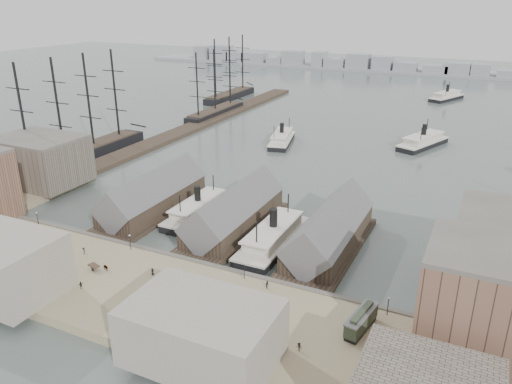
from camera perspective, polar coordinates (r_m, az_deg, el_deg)
The scene contains 33 objects.
ground at distance 119.85m, azimuth -6.27°, elevation -7.43°, with size 900.00×900.00×0.00m, color #4A5653.
quay at distance 105.43m, azimuth -12.08°, elevation -11.59°, with size 180.00×30.00×2.00m, color gray.
seawall at distance 115.50m, azimuth -7.65°, elevation -8.04°, with size 180.00×1.20×2.30m, color #59544C.
west_wharf at distance 233.01m, azimuth -7.72°, elevation 7.17°, with size 10.00×220.00×1.60m, color #2D231C.
ferry_shed_west at distance 144.04m, azimuth -11.66°, elevation -0.59°, with size 14.00×42.00×12.60m.
ferry_shed_center at distance 130.84m, azimuth -2.49°, elevation -2.45°, with size 14.00×42.00×12.60m.
ferry_shed_east at distance 121.83m, azimuth 8.41°, elevation -4.58°, with size 14.00×42.00×12.60m.
warehouse_west_back at distance 172.51m, azimuth -23.37°, elevation 3.30°, with size 26.00×20.00×14.00m, color #60564C.
street_bldg_center at distance 84.28m, azimuth -6.21°, elevation -15.65°, with size 24.00×16.00×10.00m, color gray.
lamp_post_far_w at distance 140.67m, azimuth -23.74°, elevation -2.56°, with size 0.44×0.44×3.92m.
lamp_post_near_w at distance 120.76m, azimuth -14.21°, elevation -5.25°, with size 0.44×0.44×3.92m.
lamp_post_near_e at distance 105.72m, azimuth -1.36°, elevation -8.60°, with size 0.44×0.44×3.92m.
lamp_post_far_e at distance 97.83m, azimuth 14.89°, elevation -12.13°, with size 0.44×0.44×3.92m.
far_shore at distance 429.98m, azimuth 18.05°, elevation 13.30°, with size 500.00×40.00×15.72m.
ferry_docked_west at distance 140.16m, azimuth -6.62°, elevation -1.97°, with size 8.06×26.86×9.59m.
ferry_docked_east at distance 123.21m, azimuth 1.98°, elevation -5.16°, with size 8.83×29.45×10.52m.
ferry_open_near at distance 209.87m, azimuth 2.95°, elevation 6.12°, with size 13.52×26.94×9.23m.
ferry_open_mid at distance 215.99m, azimuth 18.54°, elevation 5.52°, with size 17.91×29.07×9.97m.
ferry_open_far at distance 321.71m, azimuth 20.95°, elevation 10.19°, with size 18.28×28.25×9.73m.
sailing_ship_near at distance 200.04m, azimuth -19.47°, elevation 4.32°, with size 9.36×64.46×38.47m.
sailing_ship_mid at distance 260.94m, azimuth -4.67°, elevation 9.19°, with size 8.11×46.88×33.36m.
sailing_ship_far at distance 305.62m, azimuth -2.99°, elevation 11.08°, with size 8.73×48.47×35.87m.
tram at distance 93.49m, azimuth 11.92°, elevation -14.26°, with size 4.19×10.19×3.52m.
horse_cart_left at distance 134.96m, azimuth -25.11°, elevation -4.68°, with size 4.86×2.71×1.65m.
horse_cart_center at distance 114.67m, azimuth -17.27°, elevation -8.20°, with size 4.92×2.49×1.50m.
horse_cart_right at distance 92.49m, azimuth 0.93°, elevation -14.94°, with size 4.67×1.90×1.53m.
pedestrian_0 at distance 136.17m, azimuth -23.95°, elevation -4.27°, with size 0.59×0.43×1.61m, color black.
pedestrian_2 at distance 122.62m, azimuth -19.08°, elevation -6.38°, with size 1.08×0.62×1.67m, color black.
pedestrian_3 at distance 109.25m, azimuth -19.37°, elevation -10.01°, with size 0.99×0.41×1.69m, color black.
pedestrian_4 at distance 110.22m, azimuth -11.74°, elevation -8.89°, with size 0.77×0.50×1.58m, color black.
pedestrian_5 at distance 95.04m, azimuth -5.81°, elevation -13.89°, with size 0.62×0.45×1.70m, color black.
pedestrian_6 at distance 103.59m, azimuth 1.30°, elevation -10.51°, with size 0.79×0.62×1.63m, color black.
pedestrian_7 at distance 87.99m, azimuth 4.94°, elevation -17.21°, with size 1.04×0.60×1.61m, color black.
Camera 1 is at (56.77, -88.38, 57.72)m, focal length 35.00 mm.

